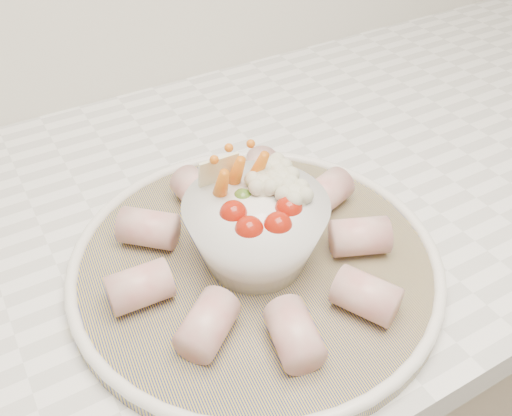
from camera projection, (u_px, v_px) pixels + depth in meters
kitchen_counter at (280, 390)px, 0.99m from camera, size 2.04×0.62×0.92m
serving_platter at (256, 262)px, 0.57m from camera, size 0.40×0.40×0.02m
veggie_bowl at (257, 227)px, 0.54m from camera, size 0.14×0.14×0.11m
cured_meat_rolls at (256, 245)px, 0.55m from camera, size 0.28×0.27×0.04m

